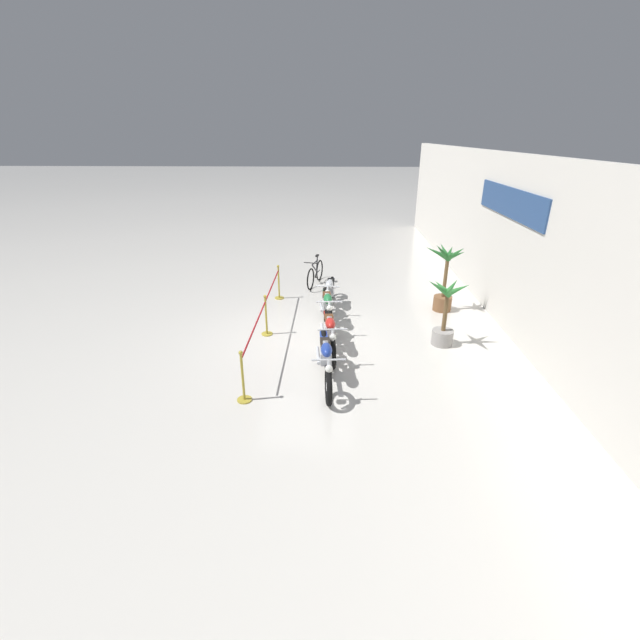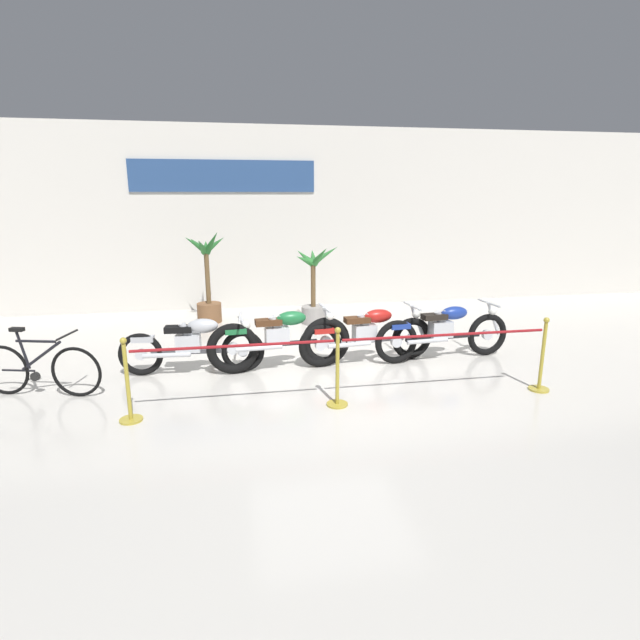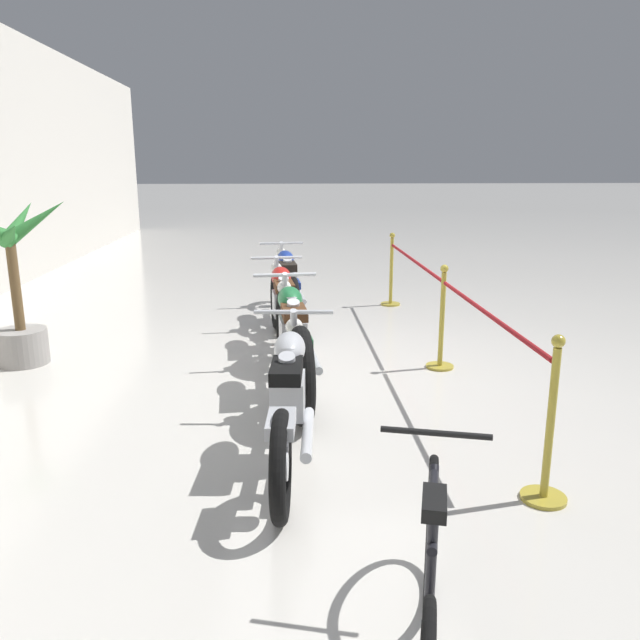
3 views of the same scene
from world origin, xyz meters
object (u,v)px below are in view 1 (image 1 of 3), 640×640
(stanchion_far_left, at_px, (271,296))
(stanchion_mid_left, at_px, (266,321))
(bicycle, at_px, (315,274))
(motorcycle_red_2, at_px, (329,333))
(motorcycle_green_1, at_px, (327,309))
(potted_palm_left_of_row, at_px, (445,280))
(motorcycle_silver_0, at_px, (330,292))
(stanchion_mid_right, at_px, (243,384))
(potted_palm_right_of_row, at_px, (445,316))
(motorcycle_blue_3, at_px, (326,360))

(stanchion_far_left, xyz_separation_m, stanchion_mid_left, (0.97, -0.00, -0.31))
(bicycle, distance_m, stanchion_far_left, 3.12)
(motorcycle_red_2, distance_m, bicycle, 4.78)
(bicycle, xyz_separation_m, stanchion_far_left, (2.93, -1.04, 0.28))
(motorcycle_green_1, height_order, potted_palm_left_of_row, potted_palm_left_of_row)
(motorcycle_silver_0, xyz_separation_m, stanchion_mid_right, (4.82, -1.55, -0.10))
(potted_palm_right_of_row, relative_size, stanchion_mid_right, 1.64)
(motorcycle_blue_3, distance_m, potted_palm_left_of_row, 5.08)
(potted_palm_left_of_row, bearing_deg, motorcycle_blue_3, -39.54)
(potted_palm_right_of_row, bearing_deg, motorcycle_green_1, -109.69)
(motorcycle_silver_0, bearing_deg, motorcycle_blue_3, -0.46)
(motorcycle_silver_0, height_order, stanchion_mid_right, stanchion_mid_right)
(motorcycle_silver_0, distance_m, stanchion_mid_left, 2.46)
(motorcycle_green_1, xyz_separation_m, stanchion_mid_right, (3.48, -1.50, -0.12))
(motorcycle_green_1, height_order, stanchion_mid_left, stanchion_mid_left)
(motorcycle_green_1, bearing_deg, stanchion_mid_left, -69.10)
(motorcycle_red_2, height_order, stanchion_far_left, stanchion_far_left)
(motorcycle_blue_3, distance_m, stanchion_far_left, 3.45)
(bicycle, height_order, stanchion_far_left, stanchion_far_left)
(motorcycle_blue_3, bearing_deg, motorcycle_silver_0, 179.54)
(motorcycle_green_1, xyz_separation_m, bicycle, (-3.33, -0.46, -0.10))
(motorcycle_green_1, height_order, bicycle, motorcycle_green_1)
(motorcycle_red_2, height_order, stanchion_mid_right, stanchion_mid_right)
(motorcycle_blue_3, xyz_separation_m, stanchion_far_left, (-3.10, -1.52, 0.19))
(motorcycle_silver_0, height_order, motorcycle_blue_3, motorcycle_blue_3)
(stanchion_mid_left, bearing_deg, motorcycle_silver_0, 140.94)
(motorcycle_red_2, distance_m, potted_palm_left_of_row, 4.13)
(stanchion_mid_left, bearing_deg, stanchion_mid_right, 0.00)
(motorcycle_green_1, relative_size, bicycle, 1.35)
(motorcycle_silver_0, distance_m, stanchion_far_left, 1.83)
(motorcycle_red_2, bearing_deg, stanchion_mid_right, -37.48)
(stanchion_mid_left, height_order, stanchion_mid_right, same)
(motorcycle_green_1, bearing_deg, motorcycle_silver_0, 177.86)
(motorcycle_green_1, relative_size, potted_palm_left_of_row, 1.12)
(motorcycle_green_1, distance_m, stanchion_far_left, 1.56)
(potted_palm_left_of_row, distance_m, stanchion_mid_right, 6.68)
(stanchion_far_left, bearing_deg, stanchion_mid_right, -0.00)
(potted_palm_right_of_row, relative_size, stanchion_mid_left, 1.64)
(motorcycle_green_1, relative_size, motorcycle_blue_3, 0.95)
(motorcycle_red_2, distance_m, potted_palm_right_of_row, 2.73)
(potted_palm_right_of_row, distance_m, stanchion_mid_right, 4.94)
(motorcycle_silver_0, distance_m, motorcycle_green_1, 1.34)
(stanchion_mid_left, bearing_deg, motorcycle_green_1, 110.90)
(potted_palm_left_of_row, height_order, stanchion_mid_right, potted_palm_left_of_row)
(motorcycle_green_1, distance_m, motorcycle_blue_3, 2.70)
(motorcycle_red_2, xyz_separation_m, potted_palm_right_of_row, (-0.43, 2.68, 0.27))
(motorcycle_silver_0, bearing_deg, motorcycle_red_2, 0.55)
(motorcycle_green_1, bearing_deg, potted_palm_right_of_row, 70.31)
(motorcycle_silver_0, xyz_separation_m, potted_palm_left_of_row, (0.14, 3.19, 0.45))
(motorcycle_silver_0, xyz_separation_m, motorcycle_blue_3, (4.04, -0.03, 0.01))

